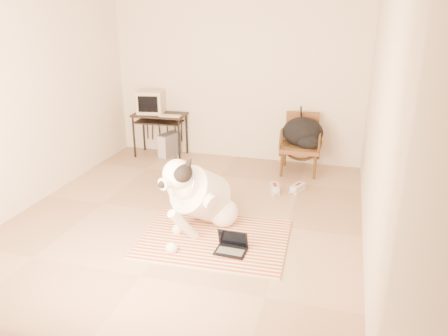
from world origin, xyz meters
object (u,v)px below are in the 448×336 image
at_px(laptop, 232,246).
at_px(rattan_chair, 300,143).
at_px(backpack, 304,134).
at_px(computer_desk, 160,120).
at_px(crt_monitor, 151,102).
at_px(dog, 200,197).
at_px(pc_tower, 169,145).

bearing_deg(laptop, rattan_chair, 81.34).
bearing_deg(laptop, backpack, 80.22).
height_order(computer_desk, rattan_chair, rattan_chair).
bearing_deg(rattan_chair, crt_monitor, 176.28).
height_order(laptop, rattan_chair, rattan_chair).
bearing_deg(dog, pc_tower, 120.15).
distance_m(crt_monitor, pc_tower, 0.76).
bearing_deg(computer_desk, pc_tower, 7.84).
relative_size(laptop, rattan_chair, 0.37).
bearing_deg(laptop, dog, 138.75).
bearing_deg(laptop, computer_desk, 125.91).
bearing_deg(computer_desk, laptop, -54.09).
relative_size(dog, pc_tower, 3.04).
relative_size(dog, computer_desk, 1.54).
height_order(pc_tower, rattan_chair, rattan_chair).
distance_m(laptop, crt_monitor, 3.51).
xyz_separation_m(laptop, backpack, (0.43, 2.49, 0.53)).
relative_size(computer_desk, backpack, 1.46).
distance_m(laptop, pc_tower, 3.22).
bearing_deg(rattan_chair, backpack, -49.33).
xyz_separation_m(dog, pc_tower, (-1.32, 2.26, -0.20)).
distance_m(dog, pc_tower, 2.63).
bearing_deg(backpack, laptop, -99.78).
height_order(dog, pc_tower, dog).
relative_size(computer_desk, crt_monitor, 1.87).
relative_size(laptop, computer_desk, 0.37).
xyz_separation_m(laptop, crt_monitor, (-2.08, 2.70, 0.82)).
xyz_separation_m(dog, crt_monitor, (-1.61, 2.29, 0.50)).
relative_size(computer_desk, rattan_chair, 1.00).
bearing_deg(backpack, computer_desk, 176.08).
relative_size(dog, rattan_chair, 1.54).
height_order(laptop, computer_desk, computer_desk).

